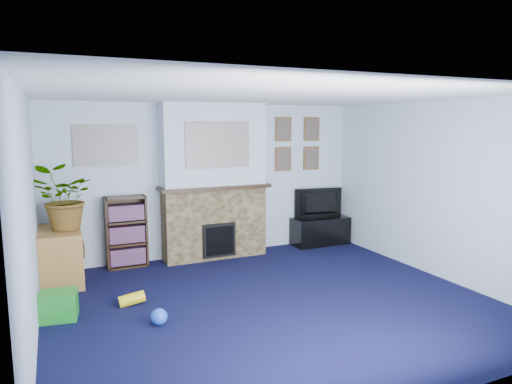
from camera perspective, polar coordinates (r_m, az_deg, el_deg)
name	(u,v)px	position (r m, az deg, el deg)	size (l,w,h in m)	color
floor	(271,302)	(5.54, 1.95, -13.59)	(5.00, 4.50, 0.01)	black
ceiling	(273,95)	(5.15, 2.08, 12.01)	(5.00, 4.50, 0.01)	white
wall_back	(210,180)	(7.28, -5.81, 1.46)	(5.00, 0.04, 2.40)	silver
wall_front	(414,252)	(3.39, 19.14, -7.06)	(5.00, 0.04, 2.40)	silver
wall_left	(29,221)	(4.70, -26.55, -3.24)	(0.04, 4.50, 2.40)	silver
wall_right	(436,189)	(6.69, 21.61, 0.30)	(0.04, 4.50, 2.40)	silver
chimney_breast	(214,183)	(7.09, -5.29, 1.15)	(1.72, 0.50, 2.40)	brown
collage_main	(218,145)	(6.84, -4.78, 5.91)	(1.00, 0.03, 0.68)	gray
collage_left	(106,146)	(6.89, -18.23, 5.53)	(0.90, 0.03, 0.58)	gray
portrait_tl	(283,129)	(7.72, 3.43, 7.84)	(0.30, 0.03, 0.40)	brown
portrait_tr	(312,129)	(7.99, 6.96, 7.81)	(0.30, 0.03, 0.40)	brown
portrait_bl	(283,159)	(7.74, 3.40, 4.13)	(0.30, 0.03, 0.40)	brown
portrait_br	(311,158)	(8.01, 6.90, 4.23)	(0.30, 0.03, 0.40)	brown
tv_stand	(320,231)	(8.08, 8.02, -4.91)	(1.00, 0.42, 0.48)	black
television	(320,203)	(7.99, 8.02, -1.38)	(0.87, 0.11, 0.50)	black
bookshelf	(126,233)	(6.96, -15.91, -4.98)	(0.58, 0.28, 1.05)	black
sideboard	(61,257)	(6.59, -23.21, -7.46)	(0.52, 0.93, 0.72)	#A16F33
potted_plant	(61,198)	(6.38, -23.16, -0.72)	(0.75, 0.65, 0.83)	#26661E
mantel_clock	(216,181)	(7.05, -5.04, 1.41)	(0.09, 0.06, 0.13)	gold
mantel_candle	(230,179)	(7.12, -3.31, 1.58)	(0.05, 0.05, 0.18)	#B2BFC6
mantel_teddy	(176,183)	(6.87, -9.91, 1.09)	(0.14, 0.14, 0.14)	gray
mantel_can	(256,179)	(7.30, 0.06, 1.60)	(0.06, 0.06, 0.12)	orange
green_crate	(59,307)	(5.48, -23.46, -13.00)	(0.38, 0.30, 0.30)	#198C26
toy_ball	(159,317)	(5.04, -12.03, -15.00)	(0.18, 0.18, 0.18)	blue
toy_block	(59,308)	(5.53, -23.45, -13.12)	(0.19, 0.19, 0.23)	orange
toy_tube	(132,299)	(5.63, -15.25, -12.79)	(0.14, 0.14, 0.29)	yellow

